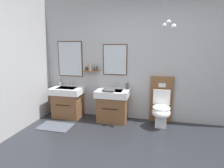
{
  "coord_description": "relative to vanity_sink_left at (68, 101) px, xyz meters",
  "views": [
    {
      "loc": [
        0.21,
        -2.11,
        1.65
      ],
      "look_at": [
        -0.7,
        1.72,
        0.83
      ],
      "focal_mm": 30.09,
      "sensor_mm": 36.0,
      "label": 1
    }
  ],
  "objects": [
    {
      "name": "wall_back",
      "position": [
        1.75,
        0.28,
        0.97
      ],
      "size": [
        4.91,
        0.6,
        2.68
      ],
      "color": "#A8A8AA",
      "rests_on": "ground"
    },
    {
      "name": "vanity_sink_left",
      "position": [
        0.0,
        0.0,
        0.0
      ],
      "size": [
        0.71,
        0.53,
        0.69
      ],
      "color": "brown",
      "rests_on": "ground"
    },
    {
      "name": "toilet",
      "position": [
        2.11,
        0.02,
        0.01
      ],
      "size": [
        0.48,
        0.62,
        1.0
      ],
      "color": "brown",
      "rests_on": "ground"
    },
    {
      "name": "soap_dispenser",
      "position": [
        1.36,
        0.19,
        0.4
      ],
      "size": [
        0.06,
        0.06,
        0.17
      ],
      "color": "#4C4C51",
      "rests_on": "vanity_sink_right"
    },
    {
      "name": "toothbrush_cup",
      "position": [
        -0.27,
        0.18,
        0.39
      ],
      "size": [
        0.07,
        0.07,
        0.21
      ],
      "color": "silver",
      "rests_on": "vanity_sink_left"
    },
    {
      "name": "tap_on_right_sink",
      "position": [
        1.07,
        0.2,
        0.4
      ],
      "size": [
        0.03,
        0.13,
        0.11
      ],
      "color": "silver",
      "rests_on": "vanity_sink_right"
    },
    {
      "name": "tap_on_left_sink",
      "position": [
        0.0,
        0.2,
        0.4
      ],
      "size": [
        0.03,
        0.13,
        0.11
      ],
      "color": "silver",
      "rests_on": "vanity_sink_left"
    },
    {
      "name": "folded_hand_towel",
      "position": [
        1.03,
        -0.16,
        0.35
      ],
      "size": [
        0.22,
        0.16,
        0.04
      ],
      "primitive_type": "cube",
      "color": "#47474C",
      "rests_on": "vanity_sink_right"
    },
    {
      "name": "vanity_sink_right",
      "position": [
        1.07,
        0.0,
        0.0
      ],
      "size": [
        0.71,
        0.53,
        0.69
      ],
      "color": "brown",
      "rests_on": "ground"
    },
    {
      "name": "bath_mat",
      "position": [
        0.0,
        -0.61,
        -0.36
      ],
      "size": [
        0.68,
        0.44,
        0.01
      ],
      "primitive_type": "cube",
      "color": "#474C56",
      "rests_on": "ground"
    }
  ]
}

